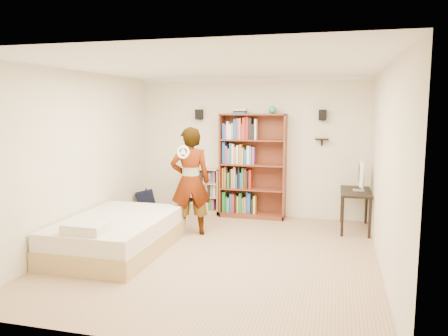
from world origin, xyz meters
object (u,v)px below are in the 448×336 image
Objects in this scene: tall_bookshelf at (253,166)px; daybed at (117,230)px; person at (190,181)px; computer_desk at (355,210)px; low_bookshelf at (202,191)px.

daybed is at bearing -122.11° from tall_bookshelf.
daybed is 1.49m from person.
tall_bookshelf reaches higher than person.
tall_bookshelf is at bearing 167.32° from computer_desk.
tall_bookshelf is 3.06m from daybed.
computer_desk is (2.96, -0.48, -0.11)m from low_bookshelf.
low_bookshelf is at bearing 170.83° from computer_desk.
tall_bookshelf reaches higher than low_bookshelf.
person is (0.25, -1.45, 0.45)m from low_bookshelf.
tall_bookshelf is at bearing -140.20° from person.
computer_desk is 0.56× the size of person.
person is (0.79, 1.12, 0.59)m from daybed.
low_bookshelf is 0.90× the size of computer_desk.
person is at bearing -160.27° from computer_desk.
low_bookshelf reaches higher than daybed.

